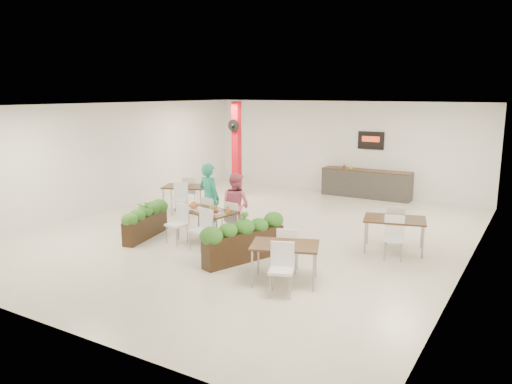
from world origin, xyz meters
TOP-DOWN VIEW (x-y plane):
  - ground at (0.00, 0.00)m, footprint 12.00×12.00m
  - room_shell at (0.00, 0.00)m, footprint 10.10×12.10m
  - red_column at (-3.00, 3.79)m, footprint 0.40×0.41m
  - service_counter at (1.00, 5.65)m, footprint 3.00×0.64m
  - main_table at (-0.65, -1.16)m, footprint 1.51×1.79m
  - diner_man at (-1.04, -0.51)m, footprint 0.70×0.52m
  - diner_woman at (-0.24, -0.51)m, footprint 0.86×0.72m
  - planter_left at (-2.08, -1.73)m, footprint 0.71×1.75m
  - planter_right at (0.90, -1.95)m, footprint 0.98×1.94m
  - side_table_a at (-3.05, 1.03)m, footprint 1.47×1.66m
  - side_table_b at (3.42, 0.35)m, footprint 1.51×1.67m
  - side_table_c at (2.20, -2.60)m, footprint 1.45×1.66m

SIDE VIEW (x-z plane):
  - ground at x=0.00m, z-range 0.00..0.00m
  - service_counter at x=1.00m, z-range -0.61..1.59m
  - planter_left at x=-2.08m, z-range 0.03..0.96m
  - planter_right at x=0.90m, z-range -0.03..1.04m
  - side_table_c at x=2.20m, z-range 0.17..1.09m
  - side_table_a at x=-3.05m, z-range 0.17..1.10m
  - main_table at x=-0.65m, z-range 0.17..1.10m
  - side_table_b at x=3.42m, z-range 0.18..1.10m
  - diner_woman at x=-0.24m, z-range 0.00..1.60m
  - diner_man at x=-1.04m, z-range 0.00..1.77m
  - red_column at x=-3.00m, z-range 0.04..3.24m
  - room_shell at x=0.00m, z-range 0.40..3.62m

